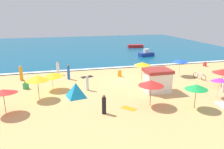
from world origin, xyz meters
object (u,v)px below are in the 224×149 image
object	(u,v)px
beach_umbrella_8	(180,61)
small_boat_0	(135,46)
beach_umbrella_7	(3,91)
beachgoer_6	(21,73)
beach_umbrella_0	(151,83)
parked_bicycle	(200,76)
beach_umbrella_6	(196,87)
beachgoer_3	(120,73)
beachgoer_5	(87,83)
beachgoer_10	(26,86)
beach_umbrella_2	(142,64)
beachgoer_7	(147,69)
beachgoer_9	(104,105)
beach_umbrella_3	(37,78)
beach_umbrella_5	(220,80)
beachgoer_2	(224,85)
small_boat_1	(146,54)
beach_umbrella_4	(52,75)
beachgoer_4	(68,72)
beach_tent	(76,90)
beach_umbrella_1	(223,71)
beachgoer_8	(205,64)
beachgoer_1	(58,68)
lifeguard_cabana	(157,80)

from	to	relation	value
beach_umbrella_8	small_boat_0	world-z (taller)	beach_umbrella_8
beach_umbrella_7	beachgoer_6	distance (m)	9.27
beach_umbrella_0	parked_bicycle	xyz separation A→B (m)	(9.04, 5.89, -1.68)
beach_umbrella_6	beachgoer_3	distance (m)	11.47
beach_umbrella_0	beach_umbrella_6	world-z (taller)	beach_umbrella_0
beachgoer_5	beachgoer_10	bearing A→B (deg)	162.02
beach_umbrella_2	beachgoer_7	size ratio (longest dim) A/B	3.29
beachgoer_3	beachgoer_9	world-z (taller)	beachgoer_9
beach_umbrella_3	beach_umbrella_5	xyz separation A→B (m)	(16.46, -3.90, -0.24)
beach_umbrella_8	beach_umbrella_5	bearing A→B (deg)	-93.35
beachgoer_2	beachgoer_6	xyz separation A→B (m)	(-20.40, 9.42, 0.04)
beachgoer_3	beachgoer_10	distance (m)	11.16
beach_umbrella_2	beachgoer_2	xyz separation A→B (m)	(6.52, -5.84, -1.22)
beach_umbrella_0	beach_umbrella_6	size ratio (longest dim) A/B	1.35
beachgoer_6	beachgoer_9	bearing A→B (deg)	-55.91
small_boat_1	beachgoer_2	bearing A→B (deg)	-89.23
beach_umbrella_7	beachgoer_10	xyz separation A→B (m)	(0.91, 5.85, -1.50)
beach_umbrella_8	beachgoer_5	bearing A→B (deg)	-168.02
beach_umbrella_8	beachgoer_7	size ratio (longest dim) A/B	2.74
parked_bicycle	beach_umbrella_0	bearing A→B (deg)	-146.92
beach_umbrella_4	beachgoer_10	xyz separation A→B (m)	(-2.81, 0.97, -1.25)
parked_bicycle	beachgoer_6	distance (m)	21.45
beachgoer_4	beachgoer_9	bearing A→B (deg)	-78.39
beach_umbrella_2	beach_umbrella_3	size ratio (longest dim) A/B	0.99
beach_umbrella_0	beach_umbrella_3	distance (m)	10.32
beach_umbrella_4	beachgoer_9	distance (m)	8.02
beach_tent	beachgoer_7	world-z (taller)	beach_tent
beach_umbrella_1	beach_umbrella_4	world-z (taller)	beach_umbrella_1
beachgoer_6	beach_umbrella_0	bearing A→B (deg)	-41.92
beachgoer_2	small_boat_0	xyz separation A→B (m)	(1.34, 29.50, -0.40)
beach_umbrella_4	beachgoer_4	xyz separation A→B (m)	(1.83, 3.44, -0.76)
beach_umbrella_3	parked_bicycle	xyz separation A→B (m)	(18.54, 1.86, -1.66)
beach_umbrella_5	beachgoer_5	size ratio (longest dim) A/B	1.25
beach_umbrella_6	beach_umbrella_7	xyz separation A→B (m)	(-15.33, 2.91, -0.05)
beach_umbrella_1	beach_umbrella_8	bearing A→B (deg)	114.95
beach_umbrella_5	beachgoer_8	size ratio (longest dim) A/B	2.51
beach_umbrella_1	beach_umbrella_5	xyz separation A→B (m)	(-2.74, -2.78, 0.08)
beach_umbrella_6	beach_umbrella_1	bearing A→B (deg)	34.80
beach_umbrella_4	beachgoer_1	size ratio (longest dim) A/B	1.63
beach_umbrella_6	beachgoer_1	bearing A→B (deg)	128.57
beach_umbrella_6	beach_tent	world-z (taller)	beach_umbrella_6
beach_umbrella_1	beach_umbrella_2	bearing A→B (deg)	151.56
lifeguard_cabana	beach_umbrella_1	size ratio (longest dim) A/B	0.85
beachgoer_4	small_boat_1	world-z (taller)	beachgoer_4
beachgoer_5	small_boat_0	size ratio (longest dim) A/B	0.46
beach_umbrella_0	beachgoer_4	xyz separation A→B (m)	(-6.38, 9.76, -1.20)
beach_umbrella_8	beachgoer_7	distance (m)	4.73
beach_umbrella_6	beachgoer_1	world-z (taller)	beach_umbrella_6
beach_umbrella_4	beachgoer_6	bearing A→B (deg)	130.11
beach_umbrella_0	beach_umbrella_5	world-z (taller)	beach_umbrella_0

